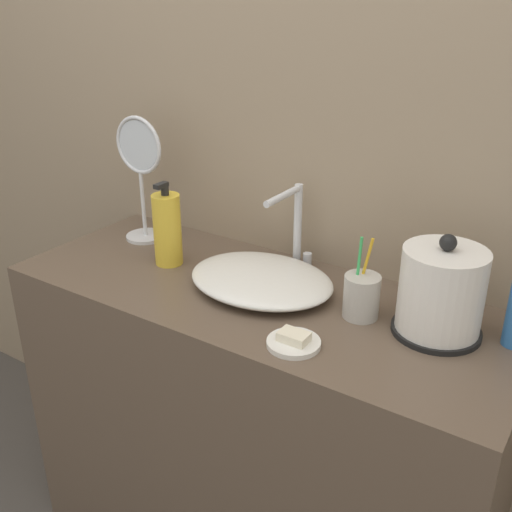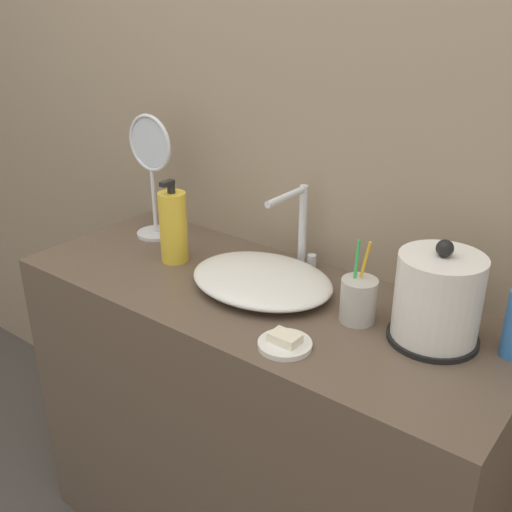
{
  "view_description": "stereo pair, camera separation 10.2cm",
  "coord_description": "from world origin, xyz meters",
  "px_view_note": "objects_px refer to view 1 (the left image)",
  "views": [
    {
      "loc": [
        0.73,
        -0.86,
        1.6
      ],
      "look_at": [
        -0.0,
        0.25,
        1.0
      ],
      "focal_mm": 42.0,
      "sensor_mm": 36.0,
      "label": 1
    },
    {
      "loc": [
        0.81,
        -0.8,
        1.6
      ],
      "look_at": [
        -0.0,
        0.25,
        1.0
      ],
      "focal_mm": 42.0,
      "sensor_mm": 36.0,
      "label": 2
    }
  ],
  "objects_px": {
    "toothbrush_cup": "(361,296)",
    "lotion_bottle": "(167,229)",
    "electric_kettle": "(441,295)",
    "vanity_mirror": "(140,170)",
    "faucet": "(295,222)"
  },
  "relations": [
    {
      "from": "toothbrush_cup",
      "to": "lotion_bottle",
      "type": "relative_size",
      "value": 0.83
    },
    {
      "from": "faucet",
      "to": "electric_kettle",
      "type": "height_order",
      "value": "electric_kettle"
    },
    {
      "from": "vanity_mirror",
      "to": "electric_kettle",
      "type": "bearing_deg",
      "value": -3.42
    },
    {
      "from": "lotion_bottle",
      "to": "faucet",
      "type": "bearing_deg",
      "value": 28.77
    },
    {
      "from": "toothbrush_cup",
      "to": "vanity_mirror",
      "type": "bearing_deg",
      "value": 173.81
    },
    {
      "from": "electric_kettle",
      "to": "lotion_bottle",
      "type": "distance_m",
      "value": 0.73
    },
    {
      "from": "faucet",
      "to": "toothbrush_cup",
      "type": "distance_m",
      "value": 0.31
    },
    {
      "from": "faucet",
      "to": "toothbrush_cup",
      "type": "xyz_separation_m",
      "value": [
        0.26,
        -0.15,
        -0.08
      ]
    },
    {
      "from": "faucet",
      "to": "vanity_mirror",
      "type": "distance_m",
      "value": 0.49
    },
    {
      "from": "vanity_mirror",
      "to": "faucet",
      "type": "bearing_deg",
      "value": 7.8
    },
    {
      "from": "electric_kettle",
      "to": "lotion_bottle",
      "type": "relative_size",
      "value": 1.0
    },
    {
      "from": "electric_kettle",
      "to": "lotion_bottle",
      "type": "height_order",
      "value": "same"
    },
    {
      "from": "lotion_bottle",
      "to": "electric_kettle",
      "type": "bearing_deg",
      "value": 3.49
    },
    {
      "from": "electric_kettle",
      "to": "lotion_bottle",
      "type": "bearing_deg",
      "value": -176.51
    },
    {
      "from": "electric_kettle",
      "to": "lotion_bottle",
      "type": "xyz_separation_m",
      "value": [
        -0.73,
        -0.04,
        0.01
      ]
    }
  ]
}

